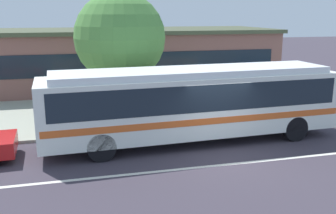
% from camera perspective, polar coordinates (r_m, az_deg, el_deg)
% --- Properties ---
extents(ground_plane, '(120.00, 120.00, 0.00)m').
position_cam_1_polar(ground_plane, '(14.00, 8.24, -7.13)').
color(ground_plane, '#3B343F').
extents(sidewalk_slab, '(60.00, 8.00, 0.12)m').
position_cam_1_polar(sidewalk_slab, '(20.45, 0.63, -0.09)').
color(sidewalk_slab, '#9D9F8E').
rests_on(sidewalk_slab, ground_plane).
extents(lane_stripe_center, '(56.00, 0.16, 0.01)m').
position_cam_1_polar(lane_stripe_center, '(13.31, 9.56, -8.29)').
color(lane_stripe_center, silver).
rests_on(lane_stripe_center, ground_plane).
extents(transit_bus, '(11.64, 2.92, 2.90)m').
position_cam_1_polar(transit_bus, '(14.92, 3.76, 1.07)').
color(transit_bus, silver).
rests_on(transit_bus, ground_plane).
extents(pedestrian_waiting_near_sign, '(0.34, 0.34, 1.65)m').
position_cam_1_polar(pedestrian_waiting_near_sign, '(19.76, 16.35, 1.89)').
color(pedestrian_waiting_near_sign, '#725C61').
rests_on(pedestrian_waiting_near_sign, sidewalk_slab).
extents(pedestrian_walking_along_curb, '(0.46, 0.46, 1.64)m').
position_cam_1_polar(pedestrian_walking_along_curb, '(17.13, 4.53, 0.62)').
color(pedestrian_walking_along_curb, navy).
rests_on(pedestrian_walking_along_curb, sidewalk_slab).
extents(pedestrian_standing_by_tree, '(0.40, 0.40, 1.62)m').
position_cam_1_polar(pedestrian_standing_by_tree, '(18.19, 0.22, 1.41)').
color(pedestrian_standing_by_tree, '#6F5F4B').
rests_on(pedestrian_standing_by_tree, sidewalk_slab).
extents(bus_stop_sign, '(0.16, 0.43, 2.29)m').
position_cam_1_polar(bus_stop_sign, '(18.06, 13.38, 2.66)').
color(bus_stop_sign, gray).
rests_on(bus_stop_sign, sidewalk_slab).
extents(street_tree_near_stop, '(4.17, 4.17, 5.81)m').
position_cam_1_polar(street_tree_near_stop, '(18.09, -7.13, 10.11)').
color(street_tree_near_stop, brown).
rests_on(street_tree_near_stop, sidewalk_slab).
extents(station_building, '(20.20, 7.40, 3.90)m').
position_cam_1_polar(station_building, '(26.62, -6.51, 7.22)').
color(station_building, '#82554D').
rests_on(station_building, ground_plane).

